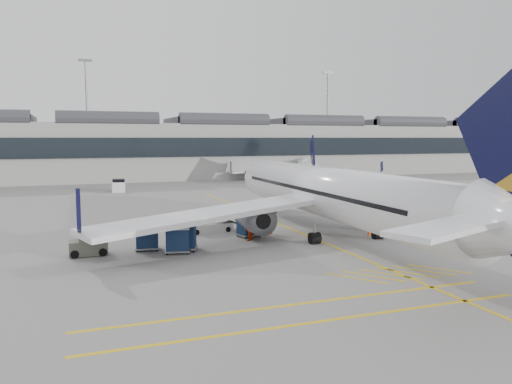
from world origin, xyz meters
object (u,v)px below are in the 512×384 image
object	(u,v)px
baggage_cart_a	(249,225)
ramp_agent_b	(248,229)
belt_loader	(208,226)
airliner_main	(335,195)
ramp_agent_a	(271,224)
pushback_tug	(88,246)

from	to	relation	value
baggage_cart_a	ramp_agent_b	size ratio (longest dim) A/B	1.14
belt_loader	airliner_main	bearing A→B (deg)	-38.28
belt_loader	ramp_agent_b	world-z (taller)	belt_loader
belt_loader	ramp_agent_b	size ratio (longest dim) A/B	2.72
ramp_agent_a	pushback_tug	xyz separation A→B (m)	(-15.03, -2.71, -0.22)
airliner_main	ramp_agent_b	bearing A→B (deg)	173.69
airliner_main	pushback_tug	distance (m)	19.83
airliner_main	belt_loader	world-z (taller)	airliner_main
baggage_cart_a	ramp_agent_a	distance (m)	2.20
airliner_main	ramp_agent_a	xyz separation A→B (m)	(-4.59, 2.82, -2.68)
airliner_main	belt_loader	bearing A→B (deg)	150.58
airliner_main	belt_loader	size ratio (longest dim) A/B	9.11
ramp_agent_a	ramp_agent_b	distance (m)	3.33
airliner_main	baggage_cart_a	world-z (taller)	airliner_main
baggage_cart_a	belt_loader	bearing A→B (deg)	116.34
belt_loader	baggage_cart_a	world-z (taller)	belt_loader
airliner_main	ramp_agent_b	size ratio (longest dim) A/B	24.81
pushback_tug	baggage_cart_a	bearing A→B (deg)	9.78
baggage_cart_a	ramp_agent_a	world-z (taller)	baggage_cart_a
airliner_main	ramp_agent_a	distance (m)	6.02
baggage_cart_a	airliner_main	bearing A→B (deg)	-35.36
pushback_tug	belt_loader	bearing A→B (deg)	27.59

